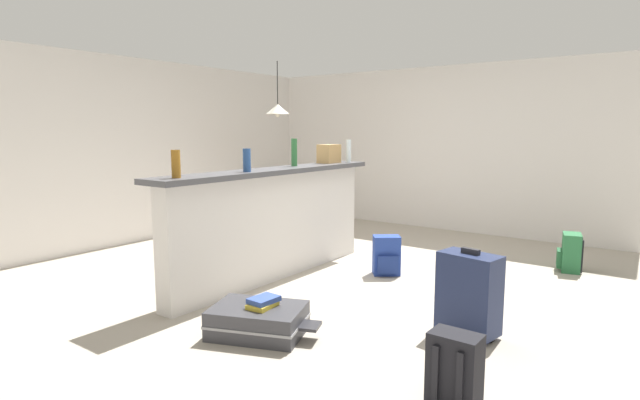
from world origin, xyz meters
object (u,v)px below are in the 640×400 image
at_px(book_stack, 263,302).
at_px(pendant_lamp, 278,109).
at_px(bottle_green, 294,152).
at_px(suitcase_flat_charcoal, 258,321).
at_px(backpack_blue, 387,256).
at_px(bottle_clear, 349,151).
at_px(backpack_black, 455,370).
at_px(suitcase_upright_navy, 469,293).
at_px(grocery_bag, 329,154).
at_px(dining_table, 278,192).
at_px(bottle_blue, 247,160).
at_px(dining_chair_near_partition, 307,205).
at_px(bottle_amber, 176,164).
at_px(backpack_green, 570,253).

bearing_deg(book_stack, pendant_lamp, 38.75).
height_order(bottle_green, pendant_lamp, pendant_lamp).
xyz_separation_m(bottle_green, book_stack, (-1.58, -0.96, -1.04)).
height_order(suitcase_flat_charcoal, backpack_blue, backpack_blue).
relative_size(bottle_clear, suitcase_flat_charcoal, 0.31).
bearing_deg(backpack_black, suitcase_upright_navy, 15.85).
bearing_deg(suitcase_upright_navy, grocery_bag, 58.93).
bearing_deg(dining_table, suitcase_flat_charcoal, -141.78).
bearing_deg(suitcase_flat_charcoal, backpack_black, -92.54).
distance_m(bottle_blue, dining_chair_near_partition, 2.30).
relative_size(bottle_green, grocery_bag, 1.15).
bearing_deg(suitcase_flat_charcoal, bottle_clear, 17.70).
xyz_separation_m(bottle_amber, bottle_green, (1.63, 0.07, 0.03)).
bearing_deg(bottle_amber, backpack_green, -36.21).
relative_size(dining_table, suitcase_upright_navy, 1.64).
bearing_deg(bottle_clear, bottle_green, 170.65).
relative_size(dining_table, backpack_green, 2.62).
bearing_deg(backpack_green, bottle_clear, 109.23).
xyz_separation_m(bottle_blue, dining_chair_near_partition, (2.01, 0.83, -0.74)).
bearing_deg(pendant_lamp, backpack_blue, -111.15).
height_order(bottle_blue, book_stack, bottle_blue).
bearing_deg(grocery_bag, book_stack, -156.68).
height_order(grocery_bag, dining_table, grocery_bag).
bearing_deg(backpack_black, bottle_clear, 42.87).
height_order(bottle_blue, bottle_green, bottle_green).
bearing_deg(bottle_blue, suitcase_upright_navy, -85.40).
bearing_deg(grocery_bag, bottle_green, 179.99).
distance_m(bottle_green, backpack_black, 3.20).
bearing_deg(dining_table, bottle_green, -133.27).
relative_size(bottle_green, dining_chair_near_partition, 0.32).
bearing_deg(book_stack, bottle_green, 31.42).
bearing_deg(book_stack, bottle_amber, 93.46).
xyz_separation_m(bottle_green, suitcase_flat_charcoal, (-1.60, -0.93, -1.19)).
relative_size(bottle_green, bottle_clear, 1.09).
bearing_deg(backpack_black, pendant_lamp, 52.45).
height_order(dining_chair_near_partition, book_stack, dining_chair_near_partition).
bearing_deg(backpack_black, suitcase_flat_charcoal, 87.46).
bearing_deg(backpack_blue, book_stack, -179.40).
relative_size(backpack_green, backpack_black, 1.00).
bearing_deg(suitcase_upright_navy, bottle_amber, 114.04).
xyz_separation_m(dining_chair_near_partition, backpack_black, (-2.83, -3.21, -0.31)).
height_order(suitcase_flat_charcoal, backpack_black, backpack_black).
bearing_deg(backpack_black, book_stack, 86.66).
bearing_deg(suitcase_upright_navy, bottle_clear, 53.30).
height_order(pendant_lamp, backpack_blue, pendant_lamp).
bearing_deg(bottle_clear, suitcase_flat_charcoal, -162.30).
height_order(bottle_green, bottle_clear, bottle_green).
height_order(bottle_blue, grocery_bag, grocery_bag).
bearing_deg(backpack_blue, dining_table, 69.95).
relative_size(bottle_amber, bottle_green, 0.77).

